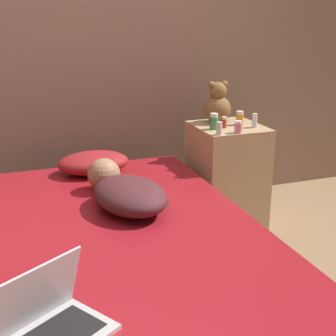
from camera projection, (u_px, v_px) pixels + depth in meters
The scene contains 14 objects.
ground_plane at pixel (125, 309), 2.37m from camera, with size 12.00×12.00×0.00m, color #937551.
wall_back at pixel (69, 32), 3.14m from camera, with size 8.00×0.06×2.60m.
bed at pixel (123, 270), 2.30m from camera, with size 1.31×2.09×0.45m.
nightstand at pixel (226, 176), 3.24m from camera, with size 0.44×0.47×0.71m.
pillow at pixel (93, 163), 2.97m from camera, with size 0.45×0.31×0.14m.
person_lying at pixel (125, 191), 2.46m from camera, with size 0.44×0.69×0.19m.
laptop at pixel (52, 320), 1.47m from camera, with size 0.39×0.37×0.25m.
teddy_bear at pixel (217, 105), 3.18m from camera, with size 0.18×0.18×0.28m.
bottle_orange at pixel (240, 118), 3.13m from camera, with size 0.05×0.05×0.09m.
bottle_pink at pixel (238, 127), 2.92m from camera, with size 0.05×0.05×0.08m.
bottle_green at pixel (214, 122), 3.01m from camera, with size 0.05×0.05×0.10m.
bottle_clear at pixel (255, 121), 3.06m from camera, with size 0.03×0.03×0.09m.
bottle_white at pixel (219, 129), 2.87m from camera, with size 0.04×0.04×0.08m.
bottle_red at pixel (224, 122), 3.05m from camera, with size 0.03×0.03×0.08m.
Camera 1 is at (-0.48, -1.98, 1.43)m, focal length 50.00 mm.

